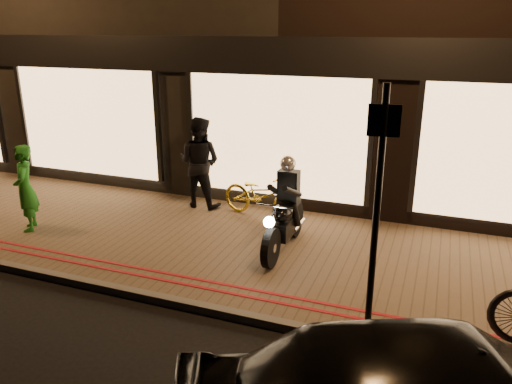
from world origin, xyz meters
TOP-DOWN VIEW (x-y plane):
  - ground at (0.00, 0.00)m, footprint 90.00×90.00m
  - sidewalk at (0.00, 2.00)m, footprint 50.00×4.00m
  - kerb_stone at (0.00, 0.05)m, footprint 50.00×0.14m
  - red_kerb_lines at (0.00, 0.55)m, footprint 50.00×0.26m
  - building_row at (-0.00, 8.99)m, footprint 48.00×10.11m
  - motorcycle at (0.78, 2.12)m, footprint 0.60×1.94m
  - sign_post at (2.46, 0.25)m, footprint 0.35×0.09m
  - bicycle_gold at (-0.08, 3.36)m, footprint 1.83×1.00m
  - person_green at (-3.86, 1.30)m, footprint 0.65×0.69m
  - person_dark at (-1.50, 3.55)m, footprint 0.93×0.73m

SIDE VIEW (x-z plane):
  - ground at x=0.00m, z-range 0.00..0.00m
  - sidewalk at x=0.00m, z-range 0.00..0.12m
  - kerb_stone at x=0.00m, z-range 0.00..0.12m
  - red_kerb_lines at x=0.00m, z-range 0.12..0.13m
  - bicycle_gold at x=-0.08m, z-range 0.12..1.03m
  - motorcycle at x=0.78m, z-range -0.06..1.53m
  - person_green at x=-3.86m, z-range 0.12..1.70m
  - person_dark at x=-1.50m, z-range 0.12..1.98m
  - sign_post at x=2.46m, z-range 0.30..3.30m
  - building_row at x=0.00m, z-range 0.00..8.50m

